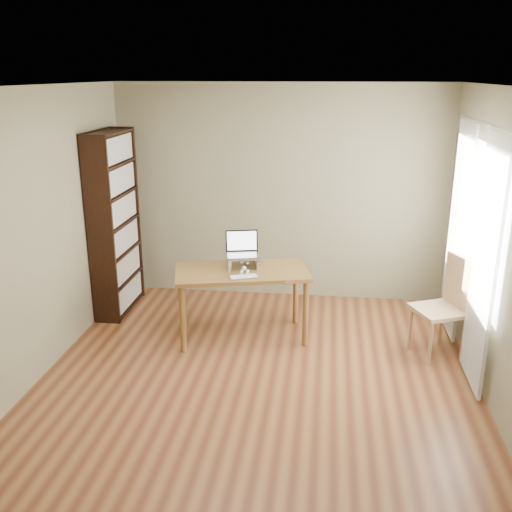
{
  "coord_description": "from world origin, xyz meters",
  "views": [
    {
      "loc": [
        0.58,
        -4.53,
        2.71
      ],
      "look_at": [
        -0.12,
        0.95,
        0.92
      ],
      "focal_mm": 40.0,
      "sensor_mm": 36.0,
      "label": 1
    }
  ],
  "objects": [
    {
      "name": "room",
      "position": [
        0.03,
        0.01,
        1.3
      ],
      "size": [
        4.04,
        4.54,
        2.64
      ],
      "color": "#562A16",
      "rests_on": "ground"
    },
    {
      "name": "keyboard",
      "position": [
        -0.22,
        0.75,
        0.76
      ],
      "size": [
        0.31,
        0.22,
        0.02
      ],
      "rotation": [
        0.0,
        0.0,
        0.39
      ],
      "color": "silver",
      "rests_on": "desk"
    },
    {
      "name": "desk",
      "position": [
        -0.27,
        0.97,
        0.65
      ],
      "size": [
        1.49,
        0.99,
        0.75
      ],
      "rotation": [
        0.0,
        0.0,
        0.24
      ],
      "color": "brown",
      "rests_on": "ground"
    },
    {
      "name": "laptop_stand",
      "position": [
        -0.27,
        1.05,
        0.83
      ],
      "size": [
        0.32,
        0.25,
        0.13
      ],
      "rotation": [
        0.0,
        0.0,
        0.24
      ],
      "color": "silver",
      "rests_on": "desk"
    },
    {
      "name": "curtains",
      "position": [
        1.92,
        0.8,
        1.17
      ],
      "size": [
        0.03,
        1.9,
        2.25
      ],
      "color": "white",
      "rests_on": "ground"
    },
    {
      "name": "coaster",
      "position": [
        0.24,
        0.67,
        0.75
      ],
      "size": [
        0.1,
        0.1,
        0.01
      ],
      "primitive_type": "cylinder",
      "color": "#55311D",
      "rests_on": "desk"
    },
    {
      "name": "chair",
      "position": [
        1.78,
        0.81,
        0.55
      ],
      "size": [
        0.6,
        0.59,
        1.01
      ],
      "rotation": [
        0.0,
        0.0,
        0.42
      ],
      "color": "#9D8355",
      "rests_on": "ground"
    },
    {
      "name": "bookshelf",
      "position": [
        -1.83,
        1.55,
        1.05
      ],
      "size": [
        0.3,
        0.9,
        2.1
      ],
      "color": "black",
      "rests_on": "ground"
    },
    {
      "name": "laptop",
      "position": [
        -0.27,
        1.11,
        0.94
      ],
      "size": [
        0.38,
        0.36,
        0.24
      ],
      "rotation": [
        0.0,
        0.0,
        0.24
      ],
      "color": "silver",
      "rests_on": "laptop_stand"
    },
    {
      "name": "cat",
      "position": [
        -0.24,
        1.08,
        0.81
      ],
      "size": [
        0.23,
        0.47,
        0.14
      ],
      "rotation": [
        0.0,
        0.0,
        0.06
      ],
      "color": "#403932",
      "rests_on": "desk"
    }
  ]
}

